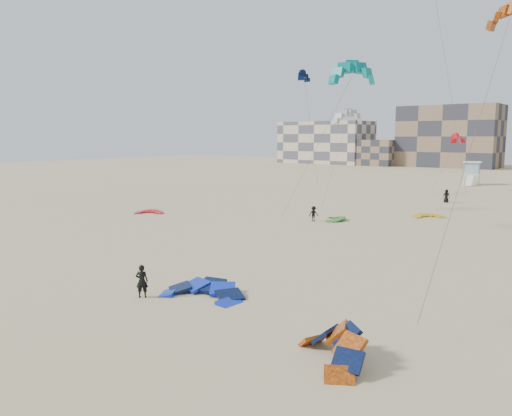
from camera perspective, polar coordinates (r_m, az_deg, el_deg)
The scene contains 18 objects.
ground at distance 27.81m, azimuth -6.48°, elevation -10.44°, with size 320.00×320.00×0.00m, color tan.
kite_ground_blue at distance 28.48m, azimuth -6.17°, elevation -9.98°, with size 4.78×4.89×1.21m, color #131EEB, non-canonical shape.
kite_ground_orange at distance 20.94m, azimuth 8.65°, elevation -16.90°, with size 3.80×3.22×2.19m, color #E25F09, non-canonical shape.
kite_ground_red at distance 59.56m, azimuth -12.10°, elevation -0.59°, with size 3.07×3.23×0.60m, color red, non-canonical shape.
kite_ground_green at distance 54.09m, azimuth 8.96°, elevation -1.38°, with size 3.13×3.29×0.69m, color #2F7B16, non-canonical shape.
kite_ground_yellow at distance 58.56m, azimuth 19.05°, elevation -1.00°, with size 3.32×3.47×0.54m, color #CB8C10, non-canonical shape.
kitesurfer_main at distance 28.56m, azimuth -12.91°, elevation -8.15°, with size 0.68×0.44×1.86m, color black.
kitesurfer_c at distance 52.97m, azimuth 6.59°, elevation -0.65°, with size 1.04×0.60×1.61m, color black.
kitesurfer_e at distance 72.35m, azimuth 20.93°, elevation 1.29°, with size 0.88×0.57×1.81m, color black.
kite_fly_teal_a at distance 47.99m, azimuth 10.96°, elevation 14.68°, with size 8.68×5.76×14.95m.
kite_fly_orange at distance 45.75m, azimuth 27.03°, elevation 18.82°, with size 4.86×26.03×18.31m.
kite_fly_grey at distance 60.47m, azimuth 10.49°, elevation 10.09°, with size 4.65×9.08×11.28m.
kite_fly_navy at distance 76.90m, azimuth 5.49°, elevation 14.69°, with size 4.41×3.67×17.72m.
kite_fly_red at distance 82.88m, azimuth 22.02°, elevation 7.29°, with size 4.19×6.14×8.68m.
lifeguard_tower_far at distance 101.46m, azimuth 23.44°, elevation 3.66°, with size 3.48×6.14×4.32m.
condo_west_a at distance 173.02m, azimuth 7.95°, elevation 7.43°, with size 30.00×15.00×14.00m, color beige.
condo_west_b at distance 160.10m, azimuth 21.22°, elevation 7.63°, with size 28.00×14.00×18.00m, color #83684F.
condo_fill_left at distance 161.91m, azimuth 13.69°, elevation 6.17°, with size 12.00×10.00×8.00m, color #83684F.
Camera 1 is at (18.81, -18.48, 8.82)m, focal length 35.00 mm.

